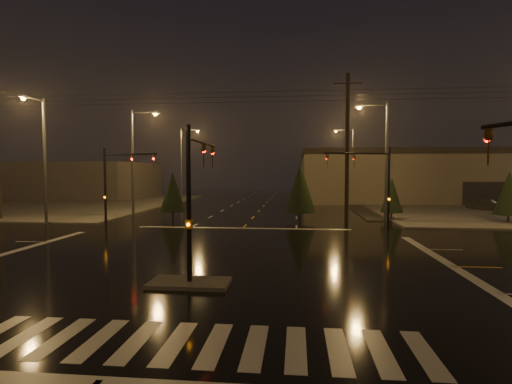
% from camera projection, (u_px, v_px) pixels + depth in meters
% --- Properties ---
extents(ground, '(140.00, 140.00, 0.00)m').
position_uv_depth(ground, '(212.00, 261.00, 18.99)').
color(ground, black).
rests_on(ground, ground).
extents(sidewalk_nw, '(36.00, 36.00, 0.12)m').
position_uv_depth(sidewalk_nw, '(34.00, 204.00, 51.82)').
color(sidewalk_nw, '#494641').
rests_on(sidewalk_nw, ground).
extents(median_island, '(3.00, 1.60, 0.15)m').
position_uv_depth(median_island, '(190.00, 283.00, 15.01)').
color(median_island, '#494641').
rests_on(median_island, ground).
extents(crosswalk, '(15.00, 2.60, 0.01)m').
position_uv_depth(crosswalk, '(137.00, 341.00, 10.05)').
color(crosswalk, beige).
rests_on(crosswalk, ground).
extents(stop_bar_near, '(16.00, 0.50, 0.01)m').
position_uv_depth(stop_bar_near, '(97.00, 383.00, 8.06)').
color(stop_bar_near, beige).
rests_on(stop_bar_near, ground).
extents(stop_bar_far, '(16.00, 0.50, 0.01)m').
position_uv_depth(stop_bar_far, '(243.00, 228.00, 29.92)').
color(stop_bar_far, beige).
rests_on(stop_bar_far, ground).
extents(retail_building, '(60.20, 28.30, 7.20)m').
position_uv_depth(retail_building, '(500.00, 174.00, 60.94)').
color(retail_building, '#706350').
rests_on(retail_building, ground).
extents(commercial_block, '(30.00, 18.00, 5.60)m').
position_uv_depth(commercial_block, '(53.00, 180.00, 64.11)').
color(commercial_block, '#453F3D').
rests_on(commercial_block, ground).
extents(signal_mast_median, '(0.25, 4.59, 6.00)m').
position_uv_depth(signal_mast_median, '(195.00, 185.00, 15.74)').
color(signal_mast_median, black).
rests_on(signal_mast_median, ground).
extents(signal_mast_ne, '(4.84, 1.86, 6.00)m').
position_uv_depth(signal_mast_ne, '(376.00, 178.00, 27.90)').
color(signal_mast_ne, black).
rests_on(signal_mast_ne, ground).
extents(signal_mast_nw, '(4.84, 1.86, 6.00)m').
position_uv_depth(signal_mast_nw, '(115.00, 178.00, 29.82)').
color(signal_mast_nw, black).
rests_on(signal_mast_nw, ground).
extents(streetlight_1, '(2.77, 0.32, 10.00)m').
position_uv_depth(streetlight_1, '(136.00, 155.00, 37.70)').
color(streetlight_1, '#38383A').
rests_on(streetlight_1, ground).
extents(streetlight_2, '(2.77, 0.32, 10.00)m').
position_uv_depth(streetlight_2, '(183.00, 160.00, 53.60)').
color(streetlight_2, '#38383A').
rests_on(streetlight_2, ground).
extents(streetlight_3, '(2.77, 0.32, 10.00)m').
position_uv_depth(streetlight_3, '(383.00, 153.00, 33.45)').
color(streetlight_3, '#38383A').
rests_on(streetlight_3, ground).
extents(streetlight_4, '(2.77, 0.32, 10.00)m').
position_uv_depth(streetlight_4, '(351.00, 160.00, 53.32)').
color(streetlight_4, '#38383A').
rests_on(streetlight_4, ground).
extents(streetlight_5, '(0.32, 2.77, 10.00)m').
position_uv_depth(streetlight_5, '(42.00, 152.00, 31.41)').
color(streetlight_5, '#38383A').
rests_on(streetlight_5, ground).
extents(utility_pole_1, '(2.20, 0.32, 12.00)m').
position_uv_depth(utility_pole_1, '(347.00, 148.00, 31.77)').
color(utility_pole_1, black).
rests_on(utility_pole_1, ground).
extents(conifer_0, '(1.92, 1.92, 3.70)m').
position_uv_depth(conifer_0, '(392.00, 195.00, 34.82)').
color(conifer_0, black).
rests_on(conifer_0, ground).
extents(conifer_1, '(2.30, 2.30, 4.29)m').
position_uv_depth(conifer_1, '(509.00, 193.00, 32.46)').
color(conifer_1, black).
rests_on(conifer_1, ground).
extents(conifer_3, '(2.26, 2.26, 4.23)m').
position_uv_depth(conifer_3, '(173.00, 192.00, 35.10)').
color(conifer_3, black).
rests_on(conifer_3, ground).
extents(conifer_4, '(2.72, 2.72, 4.96)m').
position_uv_depth(conifer_4, '(300.00, 188.00, 34.64)').
color(conifer_4, black).
rests_on(conifer_4, ground).
extents(car_parked, '(3.64, 4.40, 1.42)m').
position_uv_depth(car_parked, '(487.00, 204.00, 43.02)').
color(car_parked, black).
rests_on(car_parked, ground).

